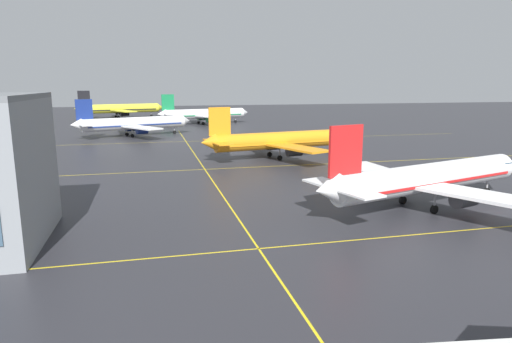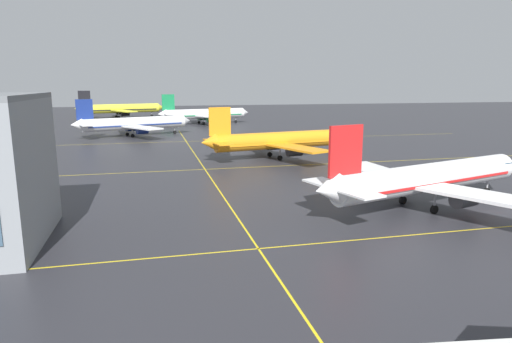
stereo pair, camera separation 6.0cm
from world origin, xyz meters
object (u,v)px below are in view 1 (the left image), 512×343
Objects in this scene: airliner_third_row at (280,141)px; airliner_far_right_stand at (204,114)px; airliner_distant_taxiway at (120,109)px; airliner_second_row at (427,178)px; airliner_far_left_stand at (134,124)px.

airliner_far_right_stand is (-5.39, 78.07, 0.19)m from airliner_third_row.
airliner_far_right_stand is 49.11m from airliner_distant_taxiway.
airliner_far_right_stand reaches higher than airliner_second_row.
airliner_third_row is 121.56m from airliner_distant_taxiway.
airliner_far_right_stand is at bearing 54.31° from airliner_far_left_stand.
airliner_far_left_stand is 40.90m from airliner_far_right_stand.
airliner_second_row is 0.89× the size of airliner_distant_taxiway.
airliner_distant_taxiway is (-43.38, 154.12, 0.41)m from airliner_second_row.
airliner_far_left_stand is at bearing -83.99° from airliner_distant_taxiway.
airliner_distant_taxiway reaches higher than airliner_third_row.
airliner_distant_taxiway is at bearing 129.65° from airliner_far_right_stand.
airliner_third_row is 53.55m from airliner_far_left_stand.
airliner_far_left_stand is (-29.25, 44.86, 0.08)m from airliner_third_row.
airliner_far_right_stand is at bearing -50.35° from airliner_distant_taxiway.
airliner_far_left_stand is at bearing -125.69° from airliner_far_right_stand.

